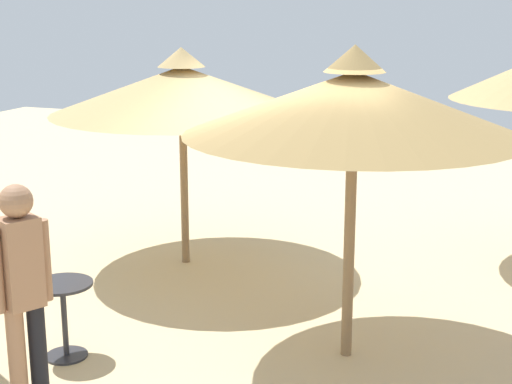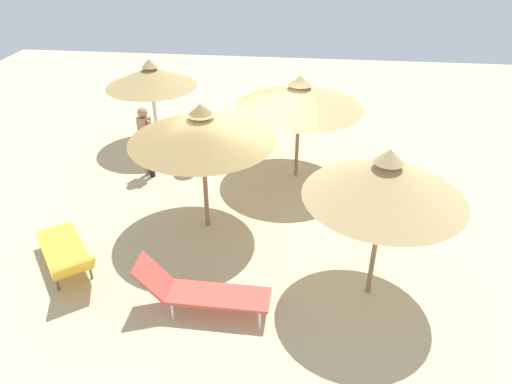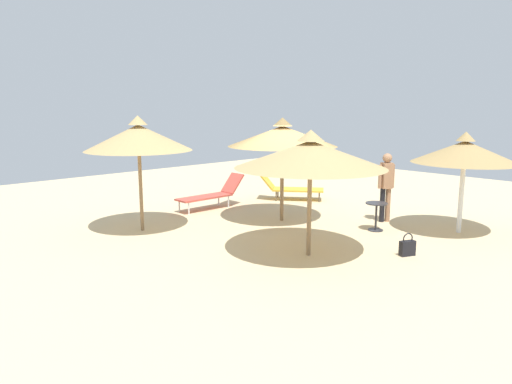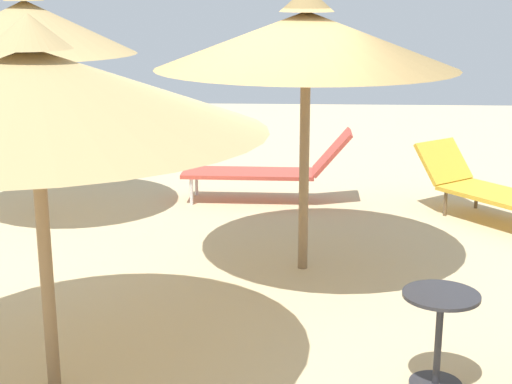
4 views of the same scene
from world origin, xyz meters
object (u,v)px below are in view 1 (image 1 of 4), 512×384
parasol_umbrella_near_right (354,103)px  person_standing_front (23,287)px  parasol_umbrella_near_left (182,90)px  handbag (12,272)px  side_table_round (64,307)px

parasol_umbrella_near_right → person_standing_front: 2.93m
parasol_umbrella_near_right → parasol_umbrella_near_left: parasol_umbrella_near_right is taller
person_standing_front → handbag: (2.19, 1.85, -0.86)m
parasol_umbrella_near_right → parasol_umbrella_near_left: (1.75, 2.39, -0.17)m
person_standing_front → side_table_round: 1.15m
handbag → side_table_round: 1.98m
handbag → side_table_round: bearing=-129.3°
parasol_umbrella_near_right → side_table_round: bearing=111.6°
parasol_umbrella_near_right → handbag: size_ratio=5.93×
side_table_round → handbag: bearing=50.7°
person_standing_front → parasol_umbrella_near_right: bearing=-46.5°
parasol_umbrella_near_left → side_table_round: 3.09m
parasol_umbrella_near_left → person_standing_front: parasol_umbrella_near_left is taller
handbag → person_standing_front: bearing=-139.8°
person_standing_front → side_table_round: person_standing_front is taller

